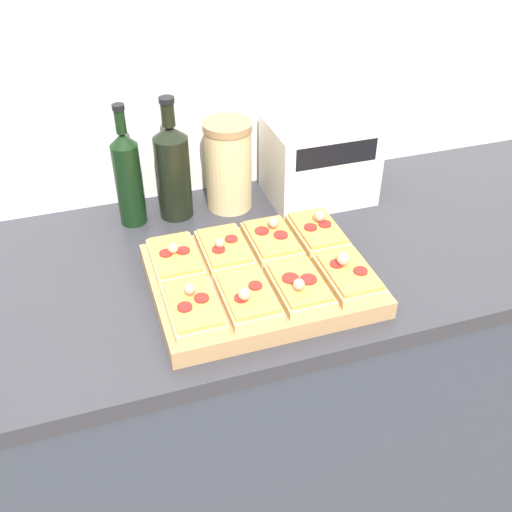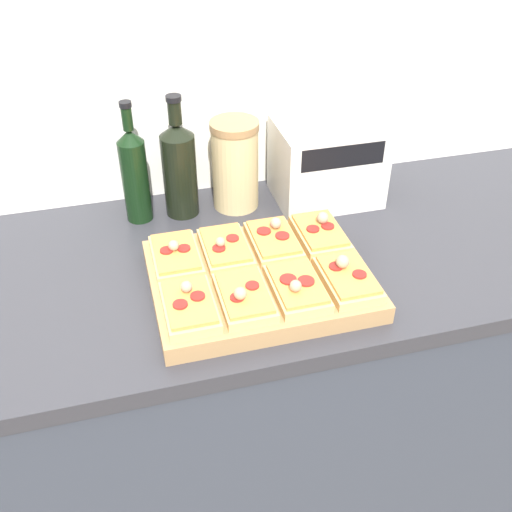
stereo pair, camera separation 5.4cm
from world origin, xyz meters
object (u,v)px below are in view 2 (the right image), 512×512
at_px(cutting_board, 260,280).
at_px(olive_oil_bottle, 135,174).
at_px(wine_bottle, 179,168).
at_px(toaster_oven, 327,162).
at_px(grain_jar_tall, 235,165).

height_order(cutting_board, olive_oil_bottle, olive_oil_bottle).
xyz_separation_m(olive_oil_bottle, wine_bottle, (0.11, 0.00, 0.00)).
height_order(olive_oil_bottle, toaster_oven, olive_oil_bottle).
xyz_separation_m(wine_bottle, toaster_oven, (0.37, -0.02, -0.02)).
distance_m(cutting_board, olive_oil_bottle, 0.41).
bearing_deg(wine_bottle, grain_jar_tall, -0.00).
bearing_deg(cutting_board, toaster_oven, 50.40).
height_order(cutting_board, toaster_oven, toaster_oven).
bearing_deg(olive_oil_bottle, wine_bottle, 0.00).
relative_size(olive_oil_bottle, toaster_oven, 1.07).
bearing_deg(grain_jar_tall, olive_oil_bottle, 180.00).
height_order(wine_bottle, toaster_oven, wine_bottle).
relative_size(grain_jar_tall, toaster_oven, 0.80).
relative_size(wine_bottle, toaster_oven, 1.08).
relative_size(wine_bottle, grain_jar_tall, 1.34).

